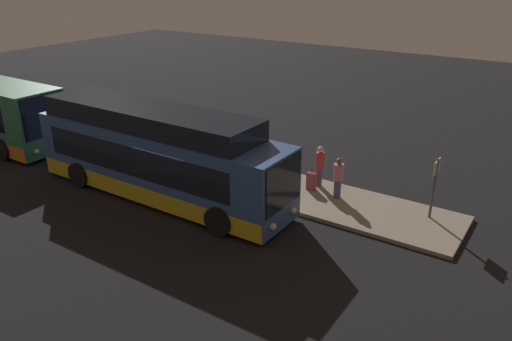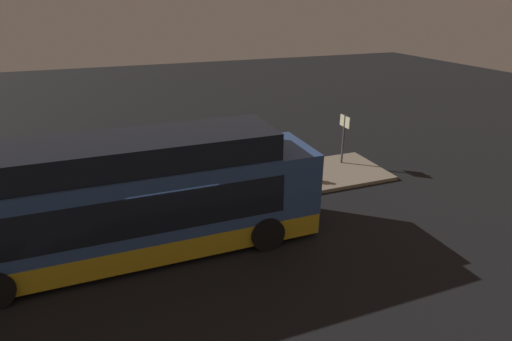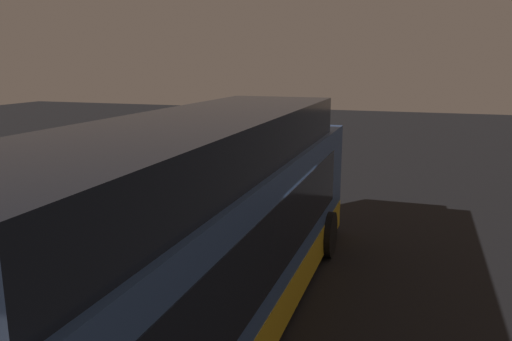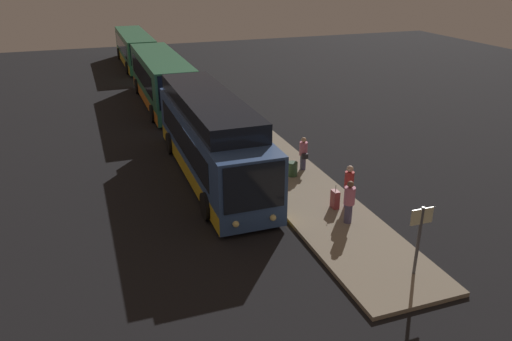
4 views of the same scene
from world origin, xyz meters
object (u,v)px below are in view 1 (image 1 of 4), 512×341
at_px(passenger_with_bags, 320,164).
at_px(trash_bin, 239,167).
at_px(suitcase, 311,181).
at_px(sign_post, 435,180).
at_px(passenger_waiting, 239,149).
at_px(bus_lead, 158,157).
at_px(passenger_boarding, 338,177).

distance_m(passenger_with_bags, trash_bin, 3.70).
height_order(suitcase, sign_post, sign_post).
relative_size(sign_post, trash_bin, 3.56).
xyz_separation_m(passenger_waiting, sign_post, (8.74, -0.19, 0.66)).
bearing_deg(trash_bin, passenger_with_bags, 13.00).
height_order(bus_lead, passenger_waiting, bus_lead).
distance_m(bus_lead, passenger_with_bags, 6.62).
bearing_deg(trash_bin, bus_lead, -115.75).
height_order(bus_lead, passenger_boarding, bus_lead).
relative_size(passenger_with_bags, trash_bin, 2.70).
height_order(suitcase, trash_bin, suitcase).
bearing_deg(passenger_waiting, suitcase, 93.82).
distance_m(bus_lead, suitcase, 6.32).
bearing_deg(trash_bin, passenger_boarding, 2.56).
xyz_separation_m(bus_lead, passenger_boarding, (6.27, 3.52, -0.62)).
bearing_deg(sign_post, bus_lead, -158.59).
xyz_separation_m(passenger_waiting, trash_bin, (0.49, -0.74, -0.52)).
bearing_deg(trash_bin, sign_post, 3.79).
bearing_deg(bus_lead, suitcase, 35.66).
bearing_deg(passenger_waiting, sign_post, 98.77).
distance_m(suitcase, sign_post, 4.93).
bearing_deg(passenger_waiting, passenger_boarding, 94.17).
xyz_separation_m(suitcase, trash_bin, (-3.45, -0.31, -0.04)).
distance_m(bus_lead, passenger_boarding, 7.22).
height_order(passenger_with_bags, sign_post, sign_post).
bearing_deg(sign_post, passenger_with_bags, 176.70).
bearing_deg(sign_post, trash_bin, -176.21).
relative_size(passenger_waiting, passenger_with_bags, 0.90).
relative_size(passenger_with_bags, sign_post, 0.76).
bearing_deg(passenger_waiting, bus_lead, -5.34).
height_order(passenger_waiting, sign_post, sign_post).
distance_m(bus_lead, passenger_waiting, 4.26).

